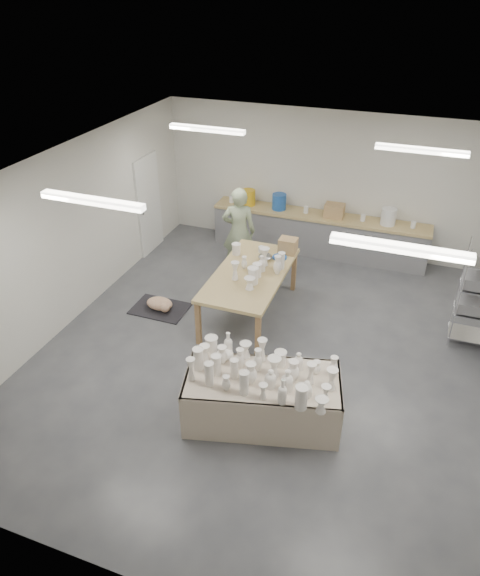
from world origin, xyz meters
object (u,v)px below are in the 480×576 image
at_px(drying_table, 262,395).
at_px(work_table, 256,271).
at_px(potter, 239,231).
at_px(red_stool, 243,253).

relative_size(drying_table, work_table, 0.96).
relative_size(potter, red_stool, 4.82).
bearing_deg(potter, drying_table, 98.09).
height_order(work_table, red_stool, work_table).
bearing_deg(work_table, potter, 121.21).
distance_m(potter, red_stool, 0.67).
bearing_deg(red_stool, drying_table, -66.93).
xyz_separation_m(potter, red_stool, (-0.00, 0.27, -0.61)).
height_order(work_table, potter, potter).
height_order(drying_table, work_table, work_table).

